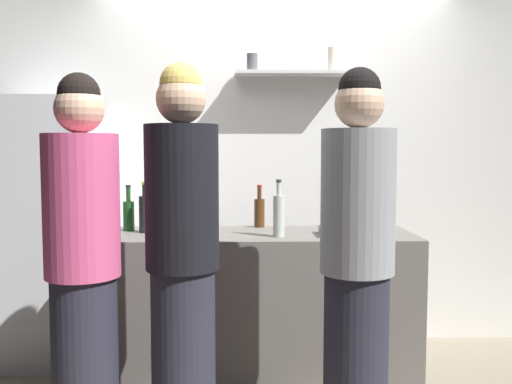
{
  "coord_description": "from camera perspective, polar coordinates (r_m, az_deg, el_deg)",
  "views": [
    {
      "loc": [
        -0.22,
        -2.81,
        1.4
      ],
      "look_at": [
        -0.15,
        0.53,
        1.14
      ],
      "focal_mm": 39.05,
      "sensor_mm": 36.0,
      "label": 1
    }
  ],
  "objects": [
    {
      "name": "person_grey_hoodie",
      "position": [
        2.61,
        10.31,
        -7.04
      ],
      "size": [
        0.34,
        0.34,
        1.76
      ],
      "rotation": [
        0.0,
        0.0,
        6.19
      ],
      "color": "#262633",
      "rests_on": "ground"
    },
    {
      "name": "wine_bottle_pale_glass",
      "position": [
        3.22,
        2.34,
        -2.31
      ],
      "size": [
        0.07,
        0.07,
        0.33
      ],
      "color": "#B2BFB2",
      "rests_on": "counter"
    },
    {
      "name": "utensil_holder",
      "position": [
        3.64,
        10.45,
        -2.65
      ],
      "size": [
        0.12,
        0.12,
        0.23
      ],
      "color": "#B2B2B7",
      "rests_on": "counter"
    },
    {
      "name": "wine_bottle_amber_glass",
      "position": [
        3.63,
        0.35,
        -2.0
      ],
      "size": [
        0.07,
        0.07,
        0.28
      ],
      "color": "#472814",
      "rests_on": "counter"
    },
    {
      "name": "baking_pan",
      "position": [
        3.34,
        9.56,
        -3.96
      ],
      "size": [
        0.34,
        0.24,
        0.05
      ],
      "primitive_type": "cube",
      "color": "gray",
      "rests_on": "counter"
    },
    {
      "name": "person_pink_top",
      "position": [
        2.68,
        -17.3,
        -7.24
      ],
      "size": [
        0.34,
        0.34,
        1.74
      ],
      "rotation": [
        0.0,
        0.0,
        0.12
      ],
      "color": "#262633",
      "rests_on": "ground"
    },
    {
      "name": "water_bottle_plastic",
      "position": [
        3.66,
        13.43,
        -1.9
      ],
      "size": [
        0.09,
        0.09,
        0.25
      ],
      "color": "silver",
      "rests_on": "counter"
    },
    {
      "name": "back_wall_assembly",
      "position": [
        4.06,
        1.9,
        3.06
      ],
      "size": [
        4.8,
        0.32,
        2.6
      ],
      "color": "white",
      "rests_on": "ground"
    },
    {
      "name": "person_blonde",
      "position": [
        2.62,
        -7.54,
        -6.63
      ],
      "size": [
        0.34,
        0.34,
        1.79
      ],
      "rotation": [
        0.0,
        0.0,
        1.87
      ],
      "color": "#262633",
      "rests_on": "ground"
    },
    {
      "name": "wine_bottle_green_glass",
      "position": [
        3.55,
        -12.91,
        -2.22
      ],
      "size": [
        0.07,
        0.07,
        0.29
      ],
      "color": "#19471E",
      "rests_on": "counter"
    },
    {
      "name": "refrigerator",
      "position": [
        3.93,
        -21.02,
        -3.73
      ],
      "size": [
        0.67,
        0.65,
        1.72
      ],
      "color": "silver",
      "rests_on": "ground"
    },
    {
      "name": "counter",
      "position": [
        3.47,
        0.0,
        -11.52
      ],
      "size": [
        1.9,
        0.64,
        0.89
      ],
      "primitive_type": "cube",
      "color": "#66605B",
      "rests_on": "ground"
    },
    {
      "name": "wine_bottle_dark_glass",
      "position": [
        3.46,
        -11.31,
        -2.09
      ],
      "size": [
        0.07,
        0.07,
        0.31
      ],
      "color": "black",
      "rests_on": "counter"
    }
  ]
}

